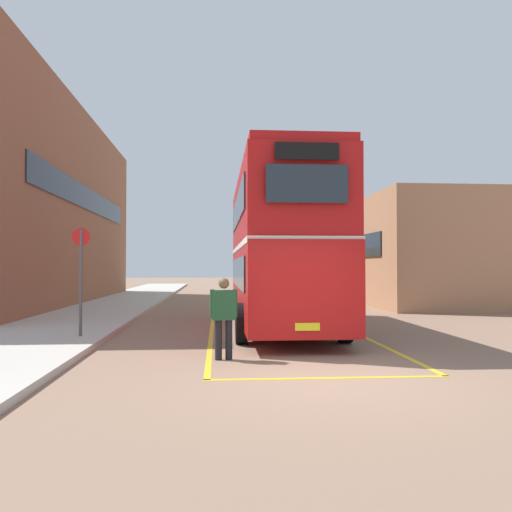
# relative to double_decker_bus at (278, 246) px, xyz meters

# --- Properties ---
(ground_plane) EXTENTS (135.60, 135.60, 0.00)m
(ground_plane) POSITION_rel_double_decker_bus_xyz_m (-0.16, 7.12, -2.51)
(ground_plane) COLOR #846651
(sidewalk_left) EXTENTS (4.00, 57.60, 0.14)m
(sidewalk_left) POSITION_rel_double_decker_bus_xyz_m (-6.66, 9.52, -2.44)
(sidewalk_left) COLOR #B2ADA3
(sidewalk_left) RESTS_ON ground
(brick_building_left) EXTENTS (5.27, 22.96, 9.57)m
(brick_building_left) POSITION_rel_double_decker_bus_xyz_m (-10.86, 10.76, 2.27)
(brick_building_left) COLOR brown
(brick_building_left) RESTS_ON ground
(depot_building_right) EXTENTS (6.38, 15.50, 5.25)m
(depot_building_right) POSITION_rel_double_decker_bus_xyz_m (8.49, 12.16, 0.11)
(depot_building_right) COLOR #AD7A56
(depot_building_right) RESTS_ON ground
(double_decker_bus) EXTENTS (2.89, 10.40, 4.75)m
(double_decker_bus) POSITION_rel_double_decker_bus_xyz_m (0.00, 0.00, 0.00)
(double_decker_bus) COLOR black
(double_decker_bus) RESTS_ON ground
(single_deck_bus) EXTENTS (3.34, 8.86, 3.02)m
(single_deck_bus) POSITION_rel_double_decker_bus_xyz_m (1.92, 17.77, -0.87)
(single_deck_bus) COLOR black
(single_deck_bus) RESTS_ON ground
(pedestrian_boarding) EXTENTS (0.55, 0.27, 1.65)m
(pedestrian_boarding) POSITION_rel_double_decker_bus_xyz_m (-1.77, -5.31, -1.57)
(pedestrian_boarding) COLOR black
(pedestrian_boarding) RESTS_ON ground
(bus_stop_sign) EXTENTS (0.43, 0.14, 2.71)m
(bus_stop_sign) POSITION_rel_double_decker_bus_xyz_m (-5.30, -2.47, -0.75)
(bus_stop_sign) COLOR #4C4C51
(bus_stop_sign) RESTS_ON sidewalk_left
(bay_marking_yellow) EXTENTS (4.29, 12.40, 0.01)m
(bay_marking_yellow) POSITION_rel_double_decker_bus_xyz_m (-0.01, -1.93, -2.51)
(bay_marking_yellow) COLOR gold
(bay_marking_yellow) RESTS_ON ground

